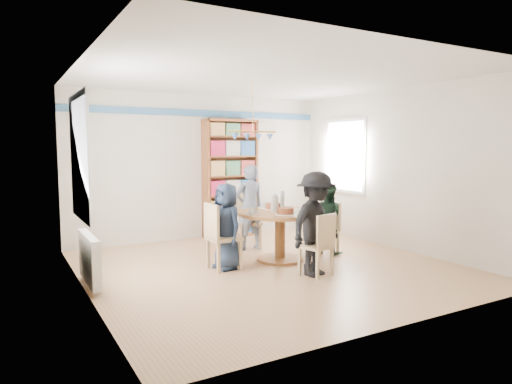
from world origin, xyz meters
TOP-DOWN VIEW (x-y plane):
  - ground at (0.00, 0.00)m, footprint 5.00×5.00m
  - room_shell at (-0.26, 0.87)m, footprint 5.00×5.00m
  - radiator at (-2.42, 0.30)m, footprint 0.12×1.00m
  - dining_table at (0.33, 0.24)m, footprint 1.30×1.30m
  - chair_left at (-0.71, 0.20)m, footprint 0.43×0.43m
  - chair_right at (1.31, 0.28)m, footprint 0.46×0.46m
  - chair_far at (0.34, 1.30)m, footprint 0.51×0.51m
  - chair_near at (0.32, -0.76)m, footprint 0.45×0.45m
  - person_left at (-0.58, 0.22)m, footprint 0.47×0.65m
  - person_right at (1.26, 0.27)m, footprint 0.58×0.66m
  - person_far at (0.30, 1.14)m, footprint 0.53×0.35m
  - person_near at (0.31, -0.68)m, footprint 1.02×0.77m
  - bookshelf at (0.53, 2.34)m, footprint 1.07×0.32m
  - tableware at (0.31, 0.27)m, footprint 1.14×1.14m

SIDE VIEW (x-z plane):
  - ground at x=0.00m, z-range 0.00..0.00m
  - radiator at x=-2.42m, z-range 0.05..0.65m
  - chair_right at x=1.31m, z-range 0.04..0.88m
  - chair_near at x=0.32m, z-range 0.04..0.89m
  - chair_far at x=0.34m, z-range 0.05..0.98m
  - chair_left at x=-0.71m, z-range 0.05..0.99m
  - dining_table at x=0.33m, z-range 0.18..0.93m
  - person_right at x=1.26m, z-range 0.00..1.12m
  - person_left at x=-0.58m, z-range 0.00..1.22m
  - person_near at x=0.31m, z-range 0.00..1.40m
  - person_far at x=0.30m, z-range 0.00..1.43m
  - tableware at x=0.31m, z-range 0.67..0.97m
  - bookshelf at x=0.53m, z-range -0.02..2.22m
  - room_shell at x=-0.26m, z-range -0.85..4.15m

